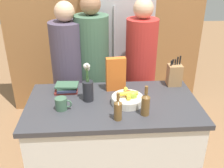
{
  "coord_description": "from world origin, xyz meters",
  "views": [
    {
      "loc": [
        -0.13,
        -1.86,
        2.0
      ],
      "look_at": [
        0.0,
        0.1,
        1.05
      ],
      "focal_mm": 42.0,
      "sensor_mm": 36.0,
      "label": 1
    }
  ],
  "objects_px": {
    "cereal_box": "(116,74)",
    "fruit_bowl": "(128,98)",
    "person_in_blue": "(93,68)",
    "person_in_red_tee": "(140,70)",
    "knife_block": "(174,75)",
    "person_at_sink": "(69,73)",
    "refrigerator": "(117,52)",
    "book_stack": "(67,88)",
    "bottle_oil": "(145,104)",
    "flower_vase": "(88,88)",
    "bottle_vinegar": "(118,109)",
    "coffee_mug": "(61,104)"
  },
  "relations": [
    {
      "from": "cereal_box",
      "to": "fruit_bowl",
      "type": "bearing_deg",
      "value": -72.79
    },
    {
      "from": "person_in_blue",
      "to": "person_in_red_tee",
      "type": "distance_m",
      "value": 0.5
    },
    {
      "from": "knife_block",
      "to": "person_in_blue",
      "type": "distance_m",
      "value": 0.85
    },
    {
      "from": "knife_block",
      "to": "person_at_sink",
      "type": "bearing_deg",
      "value": 160.87
    },
    {
      "from": "refrigerator",
      "to": "person_at_sink",
      "type": "height_order",
      "value": "refrigerator"
    },
    {
      "from": "book_stack",
      "to": "person_in_blue",
      "type": "bearing_deg",
      "value": 63.49
    },
    {
      "from": "bottle_oil",
      "to": "refrigerator",
      "type": "bearing_deg",
      "value": 93.89
    },
    {
      "from": "flower_vase",
      "to": "person_at_sink",
      "type": "bearing_deg",
      "value": 109.43
    },
    {
      "from": "fruit_bowl",
      "to": "knife_block",
      "type": "relative_size",
      "value": 0.94
    },
    {
      "from": "bottle_vinegar",
      "to": "person_in_blue",
      "type": "xyz_separation_m",
      "value": [
        -0.18,
        0.93,
        -0.06
      ]
    },
    {
      "from": "book_stack",
      "to": "person_in_red_tee",
      "type": "xyz_separation_m",
      "value": [
        0.72,
        0.41,
        -0.02
      ]
    },
    {
      "from": "refrigerator",
      "to": "person_in_blue",
      "type": "height_order",
      "value": "refrigerator"
    },
    {
      "from": "flower_vase",
      "to": "cereal_box",
      "type": "distance_m",
      "value": 0.3
    },
    {
      "from": "fruit_bowl",
      "to": "knife_block",
      "type": "height_order",
      "value": "knife_block"
    },
    {
      "from": "person_at_sink",
      "to": "flower_vase",
      "type": "bearing_deg",
      "value": -86.39
    },
    {
      "from": "refrigerator",
      "to": "coffee_mug",
      "type": "height_order",
      "value": "refrigerator"
    },
    {
      "from": "person_at_sink",
      "to": "cereal_box",
      "type": "bearing_deg",
      "value": -57.83
    },
    {
      "from": "book_stack",
      "to": "bottle_vinegar",
      "type": "xyz_separation_m",
      "value": [
        0.41,
        -0.47,
        0.05
      ]
    },
    {
      "from": "flower_vase",
      "to": "book_stack",
      "type": "height_order",
      "value": "flower_vase"
    },
    {
      "from": "bottle_oil",
      "to": "person_at_sink",
      "type": "distance_m",
      "value": 1.06
    },
    {
      "from": "bottle_vinegar",
      "to": "person_in_blue",
      "type": "relative_size",
      "value": 0.13
    },
    {
      "from": "book_stack",
      "to": "bottle_vinegar",
      "type": "distance_m",
      "value": 0.62
    },
    {
      "from": "fruit_bowl",
      "to": "cereal_box",
      "type": "height_order",
      "value": "cereal_box"
    },
    {
      "from": "fruit_bowl",
      "to": "flower_vase",
      "type": "height_order",
      "value": "flower_vase"
    },
    {
      "from": "person_in_blue",
      "to": "person_in_red_tee",
      "type": "relative_size",
      "value": 1.02
    },
    {
      "from": "knife_block",
      "to": "cereal_box",
      "type": "relative_size",
      "value": 0.92
    },
    {
      "from": "fruit_bowl",
      "to": "refrigerator",
      "type": "bearing_deg",
      "value": 89.35
    },
    {
      "from": "refrigerator",
      "to": "bottle_oil",
      "type": "relative_size",
      "value": 7.9
    },
    {
      "from": "fruit_bowl",
      "to": "book_stack",
      "type": "bearing_deg",
      "value": 155.35
    },
    {
      "from": "book_stack",
      "to": "person_in_blue",
      "type": "relative_size",
      "value": 0.12
    },
    {
      "from": "refrigerator",
      "to": "flower_vase",
      "type": "distance_m",
      "value": 1.21
    },
    {
      "from": "bottle_oil",
      "to": "bottle_vinegar",
      "type": "relative_size",
      "value": 1.09
    },
    {
      "from": "flower_vase",
      "to": "person_in_red_tee",
      "type": "distance_m",
      "value": 0.79
    },
    {
      "from": "coffee_mug",
      "to": "person_at_sink",
      "type": "height_order",
      "value": "person_at_sink"
    },
    {
      "from": "fruit_bowl",
      "to": "book_stack",
      "type": "relative_size",
      "value": 1.22
    },
    {
      "from": "bottle_oil",
      "to": "person_at_sink",
      "type": "relative_size",
      "value": 0.15
    },
    {
      "from": "knife_block",
      "to": "person_in_red_tee",
      "type": "distance_m",
      "value": 0.43
    },
    {
      "from": "coffee_mug",
      "to": "flower_vase",
      "type": "bearing_deg",
      "value": 32.56
    },
    {
      "from": "knife_block",
      "to": "bottle_vinegar",
      "type": "height_order",
      "value": "knife_block"
    },
    {
      "from": "knife_block",
      "to": "coffee_mug",
      "type": "height_order",
      "value": "knife_block"
    },
    {
      "from": "bottle_vinegar",
      "to": "book_stack",
      "type": "bearing_deg",
      "value": 131.49
    },
    {
      "from": "cereal_box",
      "to": "coffee_mug",
      "type": "distance_m",
      "value": 0.56
    },
    {
      "from": "cereal_box",
      "to": "bottle_oil",
      "type": "height_order",
      "value": "cereal_box"
    },
    {
      "from": "book_stack",
      "to": "knife_block",
      "type": "bearing_deg",
      "value": 4.41
    },
    {
      "from": "flower_vase",
      "to": "coffee_mug",
      "type": "height_order",
      "value": "flower_vase"
    },
    {
      "from": "person_at_sink",
      "to": "person_in_red_tee",
      "type": "bearing_deg",
      "value": -16.4
    },
    {
      "from": "fruit_bowl",
      "to": "bottle_oil",
      "type": "relative_size",
      "value": 1.09
    },
    {
      "from": "book_stack",
      "to": "person_in_red_tee",
      "type": "height_order",
      "value": "person_in_red_tee"
    },
    {
      "from": "bottle_oil",
      "to": "bottle_vinegar",
      "type": "height_order",
      "value": "bottle_oil"
    },
    {
      "from": "cereal_box",
      "to": "bottle_vinegar",
      "type": "height_order",
      "value": "cereal_box"
    }
  ]
}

